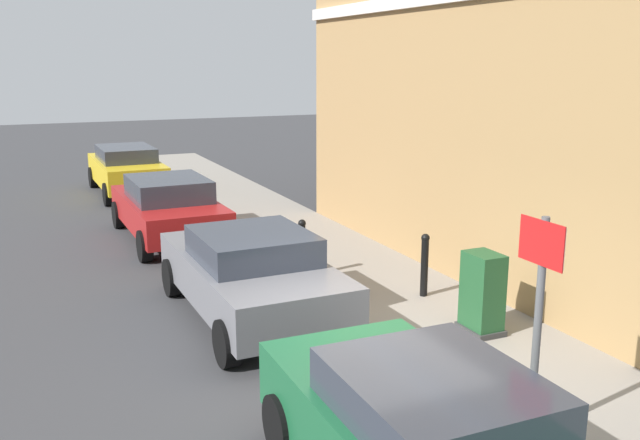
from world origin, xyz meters
name	(u,v)px	position (x,y,z in m)	size (l,w,h in m)	color
ground	(356,380)	(0.00, 0.00, 0.00)	(80.00, 80.00, 0.00)	#38383A
sidewalk	(307,244)	(1.89, 6.00, 0.07)	(2.61, 30.00, 0.15)	gray
corner_building	(580,48)	(6.37, 3.23, 4.12)	(6.44, 10.46, 8.24)	#9E7A4C
car_grey	(251,273)	(-0.49, 2.56, 0.73)	(2.02, 4.18, 1.39)	slate
car_red	(168,207)	(-0.64, 7.86, 0.74)	(1.96, 4.25, 1.41)	maroon
car_yellow	(127,169)	(-0.63, 13.74, 0.76)	(1.86, 4.24, 1.42)	gold
utility_cabinet	(482,296)	(2.15, 0.36, 0.68)	(0.46, 0.61, 1.15)	#1E4C28
bollard_near_cabinet	(425,263)	(2.25, 1.99, 0.70)	(0.14, 0.14, 1.04)	black
bollard_far_kerb	(302,246)	(0.84, 3.73, 0.70)	(0.14, 0.14, 1.04)	black
street_sign	(539,296)	(0.88, -2.13, 1.66)	(0.08, 0.60, 2.30)	#59595B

